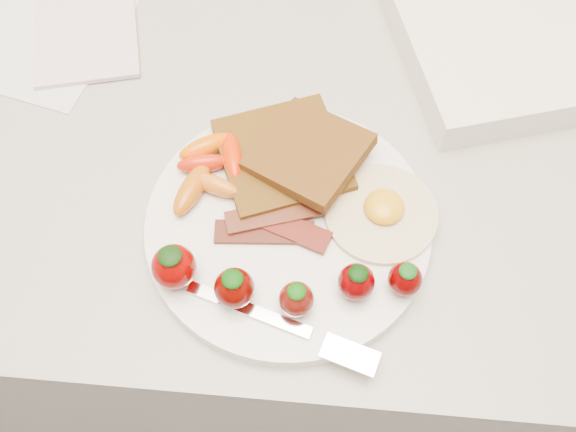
{
  "coord_description": "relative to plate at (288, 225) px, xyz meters",
  "views": [
    {
      "loc": [
        0.05,
        1.28,
        1.45
      ],
      "look_at": [
        0.03,
        1.56,
        0.93
      ],
      "focal_mm": 40.0,
      "sensor_mm": 36.0,
      "label": 1
    }
  ],
  "objects": [
    {
      "name": "fork",
      "position": [
        0.01,
        -0.11,
        0.01
      ],
      "size": [
        0.17,
        0.07,
        0.0
      ],
      "color": "silver",
      "rests_on": "plate"
    },
    {
      "name": "fried_egg",
      "position": [
        0.09,
        0.02,
        0.01
      ],
      "size": [
        0.14,
        0.14,
        0.02
      ],
      "color": "white",
      "rests_on": "plate"
    },
    {
      "name": "paper_sheet",
      "position": [
        -0.3,
        0.24,
        -0.01
      ],
      "size": [
        0.21,
        0.25,
        0.0
      ],
      "primitive_type": "cube",
      "rotation": [
        0.0,
        0.0,
        -0.24
      ],
      "color": "silver",
      "rests_on": "counter"
    },
    {
      "name": "notepad",
      "position": [
        -0.25,
        0.24,
        -0.0
      ],
      "size": [
        0.15,
        0.19,
        0.01
      ],
      "primitive_type": "cube",
      "rotation": [
        0.0,
        0.0,
        0.25
      ],
      "color": "silver",
      "rests_on": "paper_sheet"
    },
    {
      "name": "toast_upper",
      "position": [
        0.01,
        0.06,
        0.03
      ],
      "size": [
        0.13,
        0.13,
        0.02
      ],
      "primitive_type": "cube",
      "rotation": [
        0.0,
        -0.1,
        -0.5
      ],
      "color": "black",
      "rests_on": "toast_lower"
    },
    {
      "name": "toast_lower",
      "position": [
        -0.01,
        0.07,
        0.02
      ],
      "size": [
        0.15,
        0.15,
        0.01
      ],
      "primitive_type": "cube",
      "rotation": [
        0.0,
        0.0,
        0.39
      ],
      "color": "#3B1C05",
      "rests_on": "plate"
    },
    {
      "name": "baby_carrots",
      "position": [
        -0.08,
        0.05,
        0.02
      ],
      "size": [
        0.07,
        0.11,
        0.02
      ],
      "color": "red",
      "rests_on": "plate"
    },
    {
      "name": "plate",
      "position": [
        0.0,
        0.0,
        0.0
      ],
      "size": [
        0.27,
        0.27,
        0.02
      ],
      "primitive_type": "cylinder",
      "color": "white",
      "rests_on": "counter"
    },
    {
      "name": "bacon_strips",
      "position": [
        -0.01,
        -0.01,
        0.01
      ],
      "size": [
        0.11,
        0.06,
        0.01
      ],
      "color": "black",
      "rests_on": "plate"
    },
    {
      "name": "strawberries",
      "position": [
        -0.01,
        -0.07,
        0.03
      ],
      "size": [
        0.24,
        0.06,
        0.05
      ],
      "color": "#6F0100",
      "rests_on": "plate"
    },
    {
      "name": "counter",
      "position": [
        -0.03,
        0.14,
        -0.46
      ],
      "size": [
        2.0,
        0.6,
        0.9
      ],
      "primitive_type": "cube",
      "color": "gray",
      "rests_on": "ground"
    },
    {
      "name": "appliance",
      "position": [
        0.25,
        0.26,
        0.01
      ],
      "size": [
        0.35,
        0.31,
        0.04
      ],
      "primitive_type": "cube",
      "rotation": [
        0.0,
        0.0,
        0.3
      ],
      "color": "silver",
      "rests_on": "counter"
    }
  ]
}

